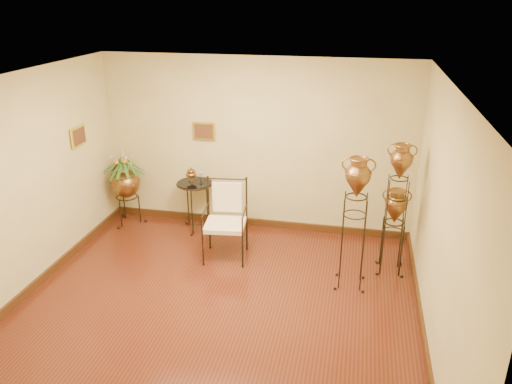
% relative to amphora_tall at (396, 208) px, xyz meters
% --- Properties ---
extents(ground, '(5.00, 5.00, 0.00)m').
position_rel_amphora_tall_xyz_m(ground, '(-2.15, -1.45, -0.96)').
color(ground, '#591F15').
rests_on(ground, ground).
extents(room_shell, '(5.02, 5.02, 2.81)m').
position_rel_amphora_tall_xyz_m(room_shell, '(-2.16, -1.44, 0.77)').
color(room_shell, beige).
rests_on(room_shell, ground).
extents(amphora_tall, '(0.44, 0.44, 1.88)m').
position_rel_amphora_tall_xyz_m(amphora_tall, '(0.00, 0.00, 0.00)').
color(amphora_tall, black).
rests_on(amphora_tall, ground).
extents(amphora_mid, '(0.48, 0.48, 1.82)m').
position_rel_amphora_tall_xyz_m(amphora_mid, '(-0.54, -0.48, -0.04)').
color(amphora_mid, black).
rests_on(amphora_mid, ground).
extents(amphora_short, '(0.39, 0.39, 1.25)m').
position_rel_amphora_tall_xyz_m(amphora_short, '(0.00, 0.02, -0.34)').
color(amphora_short, black).
rests_on(amphora_short, ground).
extents(planter_urn, '(0.74, 0.74, 1.39)m').
position_rel_amphora_tall_xyz_m(planter_urn, '(-4.30, 0.70, -0.19)').
color(planter_urn, black).
rests_on(planter_urn, ground).
extents(armchair, '(0.72, 0.68, 1.17)m').
position_rel_amphora_tall_xyz_m(armchair, '(-2.36, -0.13, -0.37)').
color(armchair, black).
rests_on(armchair, ground).
extents(side_table, '(0.59, 0.59, 1.05)m').
position_rel_amphora_tall_xyz_m(side_table, '(-3.09, 0.70, -0.53)').
color(side_table, black).
rests_on(side_table, ground).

